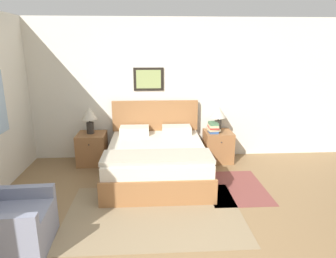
{
  "coord_description": "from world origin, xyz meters",
  "views": [
    {
      "loc": [
        -0.26,
        -2.35,
        2.08
      ],
      "look_at": [
        -0.01,
        1.77,
        0.95
      ],
      "focal_mm": 32.0,
      "sensor_mm": 36.0,
      "label": 1
    }
  ],
  "objects_px": {
    "armchair": "(9,223)",
    "table_lamp_by_door": "(218,114)",
    "nightstand_by_door": "(218,146)",
    "table_lamp_near_window": "(89,116)",
    "nightstand_near_window": "(92,148)",
    "bed": "(157,159)"
  },
  "relations": [
    {
      "from": "armchair",
      "to": "table_lamp_by_door",
      "type": "distance_m",
      "value": 3.72
    },
    {
      "from": "nightstand_by_door",
      "to": "table_lamp_near_window",
      "type": "relative_size",
      "value": 1.17
    },
    {
      "from": "nightstand_near_window",
      "to": "nightstand_by_door",
      "type": "height_order",
      "value": "same"
    },
    {
      "from": "armchair",
      "to": "table_lamp_by_door",
      "type": "height_order",
      "value": "table_lamp_by_door"
    },
    {
      "from": "bed",
      "to": "nightstand_near_window",
      "type": "distance_m",
      "value": 1.35
    },
    {
      "from": "armchair",
      "to": "nightstand_near_window",
      "type": "relative_size",
      "value": 1.61
    },
    {
      "from": "bed",
      "to": "nightstand_by_door",
      "type": "bearing_deg",
      "value": 30.11
    },
    {
      "from": "nightstand_near_window",
      "to": "nightstand_by_door",
      "type": "bearing_deg",
      "value": 0.0
    },
    {
      "from": "nightstand_near_window",
      "to": "table_lamp_by_door",
      "type": "xyz_separation_m",
      "value": [
        2.32,
        0.02,
        0.61
      ]
    },
    {
      "from": "nightstand_by_door",
      "to": "table_lamp_near_window",
      "type": "distance_m",
      "value": 2.43
    },
    {
      "from": "nightstand_near_window",
      "to": "table_lamp_near_window",
      "type": "height_order",
      "value": "table_lamp_near_window"
    },
    {
      "from": "nightstand_near_window",
      "to": "nightstand_by_door",
      "type": "xyz_separation_m",
      "value": [
        2.33,
        0.0,
        0.0
      ]
    },
    {
      "from": "nightstand_near_window",
      "to": "table_lamp_by_door",
      "type": "relative_size",
      "value": 1.17
    },
    {
      "from": "bed",
      "to": "nightstand_by_door",
      "type": "distance_m",
      "value": 1.35
    },
    {
      "from": "armchair",
      "to": "nightstand_by_door",
      "type": "xyz_separation_m",
      "value": [
        2.76,
        2.42,
        -0.02
      ]
    },
    {
      "from": "bed",
      "to": "table_lamp_near_window",
      "type": "bearing_deg",
      "value": 149.49
    },
    {
      "from": "armchair",
      "to": "nightstand_by_door",
      "type": "relative_size",
      "value": 1.61
    },
    {
      "from": "nightstand_by_door",
      "to": "table_lamp_near_window",
      "type": "bearing_deg",
      "value": 179.55
    },
    {
      "from": "armchair",
      "to": "nightstand_by_door",
      "type": "bearing_deg",
      "value": 128.21
    },
    {
      "from": "bed",
      "to": "armchair",
      "type": "bearing_deg",
      "value": -132.41
    },
    {
      "from": "nightstand_near_window",
      "to": "table_lamp_by_door",
      "type": "height_order",
      "value": "table_lamp_by_door"
    },
    {
      "from": "armchair",
      "to": "table_lamp_near_window",
      "type": "xyz_separation_m",
      "value": [
        0.41,
        2.43,
        0.59
      ]
    }
  ]
}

